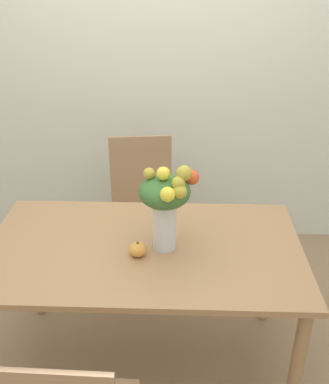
{
  "coord_description": "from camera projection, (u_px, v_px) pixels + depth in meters",
  "views": [
    {
      "loc": [
        0.16,
        -1.73,
        1.96
      ],
      "look_at": [
        0.1,
        -0.0,
        1.04
      ],
      "focal_mm": 42.0,
      "sensor_mm": 36.0,
      "label": 1
    }
  ],
  "objects": [
    {
      "name": "pumpkin",
      "position": [
        138.0,
        249.0,
        2.02
      ],
      "size": [
        0.08,
        0.08,
        0.07
      ],
      "color": "gold",
      "rests_on": "dining_table"
    },
    {
      "name": "wall_back",
      "position": [
        157.0,
        58.0,
        2.99
      ],
      "size": [
        8.0,
        0.06,
        2.7
      ],
      "color": "silver",
      "rests_on": "ground_plane"
    },
    {
      "name": "flower_vase",
      "position": [
        166.0,
        202.0,
        1.98
      ],
      "size": [
        0.27,
        0.25,
        0.43
      ],
      "color": "silver",
      "rests_on": "dining_table"
    },
    {
      "name": "ground_plane",
      "position": [
        147.0,
        360.0,
        2.45
      ],
      "size": [
        12.0,
        12.0,
        0.0
      ],
      "primitive_type": "plane",
      "color": "#8E7556"
    },
    {
      "name": "dining_table",
      "position": [
        144.0,
        263.0,
        2.15
      ],
      "size": [
        1.48,
        0.84,
        0.75
      ],
      "color": "#9E754C",
      "rests_on": "ground_plane"
    },
    {
      "name": "dining_chair_near_window",
      "position": [
        142.0,
        211.0,
        2.92
      ],
      "size": [
        0.47,
        0.47,
        0.95
      ],
      "rotation": [
        0.0,
        0.0,
        0.12
      ],
      "color": "#9E7A56",
      "rests_on": "ground_plane"
    }
  ]
}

